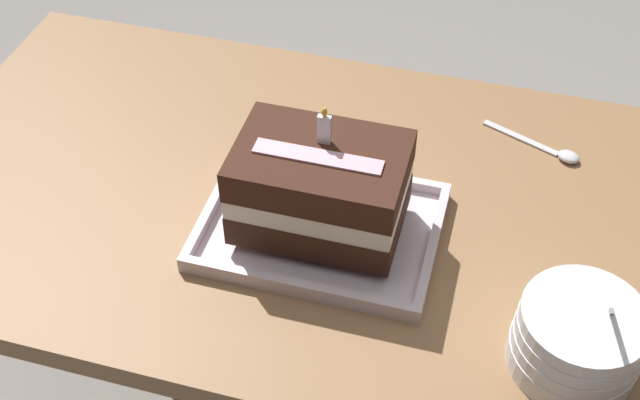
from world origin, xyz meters
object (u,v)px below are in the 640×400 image
at_px(serving_spoon_near_tray, 556,152).
at_px(bowl_stack, 577,339).
at_px(birthday_cake, 320,187).
at_px(foil_tray, 320,229).

bearing_deg(serving_spoon_near_tray, bowl_stack, -83.32).
height_order(birthday_cake, serving_spoon_near_tray, birthday_cake).
relative_size(foil_tray, birthday_cake, 1.46).
bearing_deg(foil_tray, bowl_stack, -19.55).
height_order(bowl_stack, serving_spoon_near_tray, bowl_stack).
height_order(birthday_cake, bowl_stack, birthday_cake).
relative_size(bowl_stack, serving_spoon_near_tray, 0.99).
xyz_separation_m(birthday_cake, bowl_stack, (0.34, -0.12, -0.04)).
distance_m(birthday_cake, bowl_stack, 0.36).
bearing_deg(bowl_stack, serving_spoon_near_tray, 96.68).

